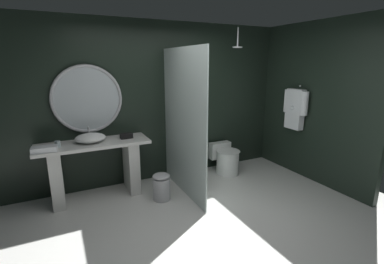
# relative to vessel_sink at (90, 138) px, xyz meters

# --- Properties ---
(ground_plane) EXTENTS (5.76, 5.76, 0.00)m
(ground_plane) POSITION_rel_vessel_sink_xyz_m (1.10, -1.57, -0.91)
(ground_plane) COLOR silver
(back_wall_panel) EXTENTS (4.80, 0.10, 2.60)m
(back_wall_panel) POSITION_rel_vessel_sink_xyz_m (1.10, 0.33, 0.39)
(back_wall_panel) COLOR black
(back_wall_panel) RESTS_ON ground_plane
(side_wall_right) EXTENTS (0.10, 2.47, 2.60)m
(side_wall_right) POSITION_rel_vessel_sink_xyz_m (3.45, -0.81, 0.39)
(side_wall_right) COLOR black
(side_wall_right) RESTS_ON ground_plane
(vanity_counter) EXTENTS (1.55, 0.55, 0.85)m
(vanity_counter) POSITION_rel_vessel_sink_xyz_m (0.03, -0.01, -0.41)
(vanity_counter) COLOR silver
(vanity_counter) RESTS_ON ground_plane
(vessel_sink) EXTENTS (0.42, 0.35, 0.20)m
(vessel_sink) POSITION_rel_vessel_sink_xyz_m (0.00, 0.00, 0.00)
(vessel_sink) COLOR white
(vessel_sink) RESTS_ON vanity_counter
(tumbler_cup) EXTENTS (0.07, 0.07, 0.09)m
(tumbler_cup) POSITION_rel_vessel_sink_xyz_m (-0.42, -0.04, -0.02)
(tumbler_cup) COLOR silver
(tumbler_cup) RESTS_ON vanity_counter
(tissue_box) EXTENTS (0.18, 0.11, 0.08)m
(tissue_box) POSITION_rel_vessel_sink_xyz_m (0.51, -0.00, -0.03)
(tissue_box) COLOR black
(tissue_box) RESTS_ON vanity_counter
(round_wall_mirror) EXTENTS (1.00, 0.05, 1.00)m
(round_wall_mirror) POSITION_rel_vessel_sink_xyz_m (0.03, 0.25, 0.52)
(round_wall_mirror) COLOR #B7B7BC
(shower_glass_panel) EXTENTS (0.02, 1.43, 2.17)m
(shower_glass_panel) POSITION_rel_vessel_sink_xyz_m (1.26, -0.43, 0.17)
(shower_glass_panel) COLOR silver
(shower_glass_panel) RESTS_ON ground_plane
(rain_shower_head) EXTENTS (0.16, 0.16, 0.32)m
(rain_shower_head) POSITION_rel_vessel_sink_xyz_m (2.36, -0.15, 1.32)
(rain_shower_head) COLOR #B7B7BC
(hanging_bathrobe) EXTENTS (0.20, 0.50, 0.76)m
(hanging_bathrobe) POSITION_rel_vessel_sink_xyz_m (3.31, -0.59, 0.29)
(hanging_bathrobe) COLOR #B7B7BC
(toilet) EXTENTS (0.42, 0.58, 0.51)m
(toilet) POSITION_rel_vessel_sink_xyz_m (2.26, -0.08, -0.66)
(toilet) COLOR white
(toilet) RESTS_ON ground_plane
(waste_bin) EXTENTS (0.25, 0.25, 0.40)m
(waste_bin) POSITION_rel_vessel_sink_xyz_m (0.86, -0.52, -0.71)
(waste_bin) COLOR #B7B7BC
(waste_bin) RESTS_ON ground_plane
(folded_hand_towel) EXTENTS (0.31, 0.18, 0.07)m
(folded_hand_towel) POSITION_rel_vessel_sink_xyz_m (-0.58, -0.18, -0.03)
(folded_hand_towel) COLOR white
(folded_hand_towel) RESTS_ON vanity_counter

